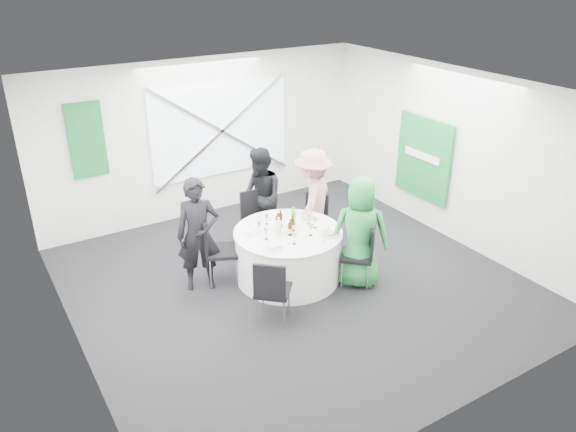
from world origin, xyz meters
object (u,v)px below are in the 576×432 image
banquet_table (288,255)px  person_woman_pink (312,200)px  green_water_bottle (293,218)px  chair_back_right (314,217)px  person_man_back_left (198,235)px  chair_front_right (363,250)px  clear_water_bottle (279,228)px  chair_back (256,215)px  person_woman_green (360,232)px  chair_front_left (271,288)px  person_man_back (261,198)px  chair_back_left (216,245)px

banquet_table → person_woman_pink: size_ratio=0.94×
green_water_bottle → chair_back_right: bearing=34.6°
banquet_table → person_man_back_left: (-1.18, 0.44, 0.44)m
chair_front_right → person_man_back_left: 2.31m
clear_water_bottle → chair_front_right: bearing=-36.0°
chair_front_right → green_water_bottle: 1.11m
chair_back → clear_water_bottle: bearing=-98.4°
person_woman_green → clear_water_bottle: size_ratio=5.98×
chair_front_left → person_man_back: bearing=-74.1°
person_man_back → green_water_bottle: size_ratio=5.63×
person_man_back → person_woman_pink: bearing=59.1°
person_man_back_left → green_water_bottle: bearing=7.5°
chair_back → person_woman_pink: (0.76, -0.49, 0.27)m
chair_back_right → person_woman_pink: person_woman_pink is taller
banquet_table → person_woman_green: person_woman_green is taller
chair_front_left → person_woman_pink: (1.62, 1.50, 0.28)m
chair_back_left → chair_back_right: (1.81, 0.18, -0.09)m
person_woman_green → chair_back_left: bearing=7.8°
banquet_table → chair_front_right: size_ratio=1.62×
chair_back → banquet_table: bearing=-90.0°
green_water_bottle → banquet_table: bearing=-142.8°
chair_back → person_woman_green: person_woman_green is taller
banquet_table → green_water_bottle: size_ratio=5.43×
person_man_back → person_woman_green: person_woman_green is taller
person_woman_green → green_water_bottle: bearing=-12.2°
chair_front_left → person_man_back_left: person_man_back_left is taller
chair_back_right → clear_water_bottle: (-1.04, -0.64, 0.35)m
person_woman_pink → banquet_table: bearing=0.0°
banquet_table → clear_water_bottle: clear_water_bottle is taller
person_woman_pink → clear_water_bottle: size_ratio=6.06×
green_water_bottle → chair_front_left: bearing=-133.4°
chair_back_left → chair_back: bearing=-31.5°
person_woman_pink → person_woman_green: bearing=51.2°
chair_front_right → chair_front_left: (-1.58, -0.15, -0.01)m
person_man_back → person_woman_pink: person_woman_pink is taller
chair_back_left → person_woman_green: bearing=-97.7°
chair_back_left → chair_front_right: (1.73, -1.16, -0.04)m
person_woman_pink → person_woman_green: person_woman_pink is taller
chair_back → chair_back_left: 1.21m
chair_front_right → person_man_back: 2.00m
chair_front_left → person_woman_green: bearing=-130.1°
chair_back → chair_back_left: chair_back_left is taller
chair_back_right → green_water_bottle: size_ratio=3.09×
person_man_back_left → clear_water_bottle: 1.11m
chair_back_left → chair_front_right: bearing=-99.2°
chair_back → person_man_back: person_man_back is taller
chair_back_right → person_man_back: bearing=-164.3°
banquet_table → chair_back_right: chair_back_right is taller
chair_front_right → chair_front_left: chair_front_right is taller
chair_back → chair_front_left: 2.16m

